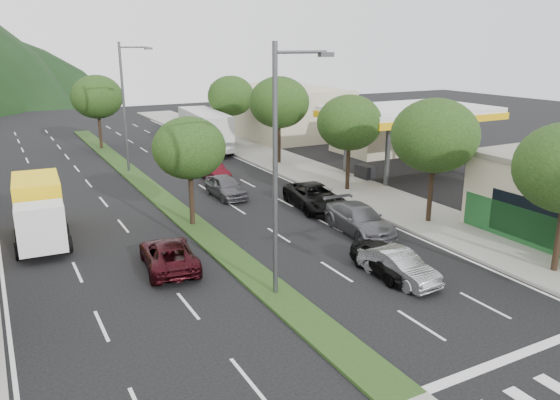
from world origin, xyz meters
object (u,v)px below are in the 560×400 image
streetlight_near (280,161)px  box_truck (39,213)px  tree_med_far (97,97)px  motorhome (205,130)px  car_queue_b (359,219)px  car_queue_d (315,197)px  tree_med_near (189,148)px  car_queue_e (226,186)px  streetlight_mid (126,101)px  car_queue_c (213,171)px  tree_r_d (279,102)px  tree_r_b (435,136)px  sedan_silver (399,266)px  tree_r_c (349,123)px  tree_r_e (231,96)px  car_queue_a (385,260)px  suv_maroon (169,255)px

streetlight_near → box_truck: (-7.93, 11.45, -4.08)m
tree_med_far → box_truck: 25.97m
tree_med_far → motorhome: (8.67, -5.27, -3.03)m
car_queue_b → car_queue_d: 5.01m
tree_med_near → car_queue_e: (3.95, 4.55, -3.70)m
streetlight_mid → car_queue_c: (4.83, -5.45, -4.94)m
motorhome → tree_r_d: bearing=-64.1°
tree_r_b → sedan_silver: size_ratio=1.73×
tree_r_b → sedan_silver: bearing=-141.6°
car_queue_d → car_queue_e: (-3.86, 5.00, -0.02)m
box_truck → motorhome: motorhome is taller
tree_r_c → tree_med_far: (-12.00, 24.00, 0.26)m
streetlight_near → sedan_silver: (5.14, -1.28, -4.92)m
streetlight_near → car_queue_c: streetlight_near is taller
tree_r_e → car_queue_a: size_ratio=1.72×
car_queue_a → car_queue_b: car_queue_b is taller
tree_r_c → streetlight_mid: 17.57m
tree_r_e → car_queue_e: 19.67m
sedan_silver → suv_maroon: (-8.36, 6.00, 0.00)m
tree_r_b → car_queue_e: size_ratio=1.62×
tree_med_near → box_truck: size_ratio=0.91×
tree_med_far → streetlight_near: bearing=-89.7°
tree_r_e → streetlight_near: bearing=-110.2°
car_queue_d → box_truck: box_truck is taller
tree_med_near → car_queue_e: bearing=49.0°
tree_r_b → sedan_silver: 9.55m
suv_maroon → motorhome: 28.54m
box_truck → sedan_silver: bearing=139.4°
tree_r_d → suv_maroon: bearing=-131.0°
car_queue_a → box_truck: (-13.00, 11.90, 0.84)m
car_queue_c → car_queue_e: bearing=-103.8°
tree_med_far → streetlight_near: 36.01m
car_queue_b → sedan_silver: bearing=-105.9°
tree_r_e → car_queue_e: (-8.05, -17.45, -4.16)m
tree_med_far → car_queue_d: 27.91m
car_queue_a → motorhome: bearing=86.3°
suv_maroon → tree_med_far: bearing=-88.3°
tree_r_e → car_queue_b: size_ratio=1.29×
car_queue_c → streetlight_mid: bearing=129.9°
sedan_silver → tree_r_b: bearing=34.8°
car_queue_c → streetlight_near: bearing=-105.5°
motorhome → car_queue_d: bearing=-87.3°
tree_med_near → tree_r_b: bearing=-26.6°
tree_r_d → sedan_silver: 24.63m
tree_r_d → tree_med_far: 18.44m
tree_med_near → motorhome: size_ratio=0.61×
streetlight_near → sedan_silver: streetlight_near is taller
tree_r_d → car_queue_b: (-4.46, -17.45, -4.43)m
tree_r_d → motorhome: 9.88m
tree_med_far → car_queue_b: 32.63m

